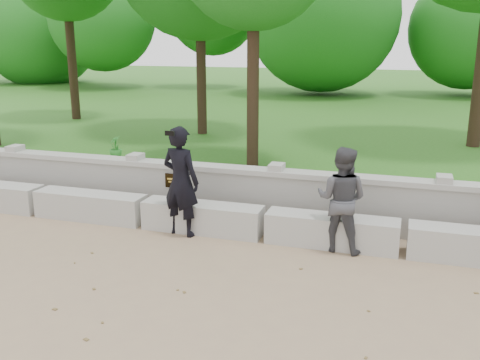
% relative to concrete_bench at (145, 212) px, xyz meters
% --- Properties ---
extents(ground, '(80.00, 80.00, 0.00)m').
position_rel_concrete_bench_xyz_m(ground, '(-0.00, -1.90, -0.22)').
color(ground, '#8F7757').
rests_on(ground, ground).
extents(lawn, '(40.00, 22.00, 0.25)m').
position_rel_concrete_bench_xyz_m(lawn, '(-0.00, 12.10, -0.10)').
color(lawn, '#265C17').
rests_on(lawn, ground).
extents(concrete_bench, '(11.90, 0.45, 0.45)m').
position_rel_concrete_bench_xyz_m(concrete_bench, '(0.00, 0.00, 0.00)').
color(concrete_bench, '#A5A39C').
rests_on(concrete_bench, ground).
extents(parapet_wall, '(12.50, 0.35, 0.90)m').
position_rel_concrete_bench_xyz_m(parapet_wall, '(0.00, 0.70, 0.24)').
color(parapet_wall, '#9B9993').
rests_on(parapet_wall, ground).
extents(man_main, '(0.69, 0.63, 1.68)m').
position_rel_concrete_bench_xyz_m(man_main, '(0.75, -0.21, 0.62)').
color(man_main, black).
rests_on(man_main, ground).
extents(visitor_left, '(0.81, 0.68, 1.49)m').
position_rel_concrete_bench_xyz_m(visitor_left, '(3.13, -0.10, 0.52)').
color(visitor_left, '#3E3E43').
rests_on(visitor_left, ground).
extents(shrub_b, '(0.37, 0.38, 0.54)m').
position_rel_concrete_bench_xyz_m(shrub_b, '(2.82, 3.04, 0.29)').
color(shrub_b, '#2D7E2A').
rests_on(shrub_b, lawn).
extents(shrub_d, '(0.40, 0.39, 0.53)m').
position_rel_concrete_bench_xyz_m(shrub_d, '(-2.41, 3.26, 0.29)').
color(shrub_d, '#2D7E2A').
rests_on(shrub_d, lawn).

